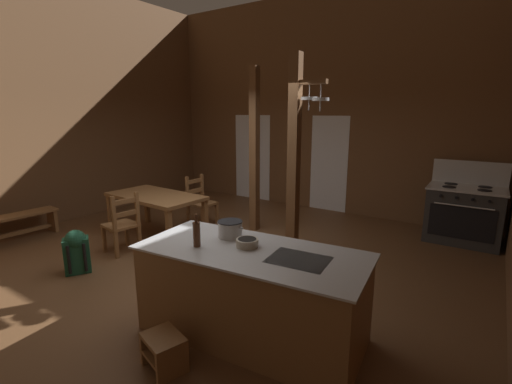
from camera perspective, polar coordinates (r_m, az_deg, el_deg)
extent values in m
cube|color=brown|center=(5.34, -8.86, -11.68)|extent=(8.10, 8.27, 0.10)
cube|color=brown|center=(8.07, 9.65, 13.47)|extent=(8.10, 0.14, 4.54)
cube|color=brown|center=(7.90, -30.26, 11.98)|extent=(0.14, 8.27, 4.54)
cube|color=white|center=(8.89, -0.58, 5.51)|extent=(1.00, 0.01, 2.05)
cube|color=white|center=(7.94, 11.50, 4.39)|extent=(0.84, 0.01, 2.05)
cube|color=brown|center=(3.57, -0.76, -15.91)|extent=(2.18, 1.10, 0.86)
cube|color=silver|center=(3.38, -0.79, -9.34)|extent=(2.24, 1.17, 0.02)
cube|color=black|center=(3.19, 6.78, -10.64)|extent=(0.56, 0.45, 0.00)
cube|color=black|center=(4.09, 2.32, -18.04)|extent=(1.99, 0.24, 0.10)
cube|color=#313131|center=(6.89, 30.10, -3.24)|extent=(1.11, 0.77, 0.90)
cube|color=black|center=(6.53, 29.84, -4.30)|extent=(0.94, 0.02, 0.52)
cylinder|color=silver|center=(6.44, 30.10, -1.97)|extent=(0.83, 0.03, 0.02)
cube|color=silver|center=(6.79, 30.53, 0.54)|extent=(1.15, 0.81, 0.03)
cube|color=silver|center=(7.12, 30.89, 2.66)|extent=(1.14, 0.05, 0.40)
cylinder|color=black|center=(6.64, 32.59, 0.22)|extent=(0.20, 0.20, 0.01)
cylinder|color=black|center=(6.65, 28.36, 0.74)|extent=(0.20, 0.20, 0.01)
cylinder|color=black|center=(6.93, 32.65, 0.67)|extent=(0.20, 0.20, 0.01)
cylinder|color=black|center=(6.95, 28.60, 1.17)|extent=(0.20, 0.20, 0.01)
cylinder|color=black|center=(6.41, 33.15, -1.27)|extent=(0.04, 0.03, 0.04)
cylinder|color=black|center=(6.42, 31.20, -1.03)|extent=(0.04, 0.03, 0.04)
cylinder|color=black|center=(6.42, 29.25, -0.80)|extent=(0.04, 0.03, 0.04)
cylinder|color=black|center=(6.44, 27.31, -0.56)|extent=(0.04, 0.03, 0.04)
cube|color=brown|center=(4.96, 6.02, 4.59)|extent=(0.14, 0.14, 2.89)
cube|color=brown|center=(4.85, 8.34, 16.91)|extent=(0.51, 0.09, 0.06)
cylinder|color=silver|center=(4.83, 8.48, 15.82)|extent=(0.01, 0.01, 0.18)
cylinder|color=silver|center=(4.83, 8.43, 14.49)|extent=(0.22, 0.22, 0.04)
cylinder|color=silver|center=(4.83, 8.40, 13.54)|extent=(0.02, 0.02, 0.14)
cylinder|color=silver|center=(4.77, 10.27, 15.73)|extent=(0.01, 0.01, 0.20)
cylinder|color=silver|center=(4.76, 10.21, 14.31)|extent=(0.22, 0.22, 0.04)
cylinder|color=silver|center=(4.76, 10.17, 13.35)|extent=(0.02, 0.02, 0.14)
cube|color=brown|center=(6.39, -0.25, 6.47)|extent=(0.14, 0.14, 2.89)
cube|color=brown|center=(3.34, -14.56, -21.59)|extent=(0.43, 0.37, 0.04)
cube|color=brown|center=(3.55, -15.59, -22.34)|extent=(0.12, 0.28, 0.26)
cube|color=brown|center=(3.31, -13.10, -25.09)|extent=(0.12, 0.28, 0.26)
cube|color=brown|center=(3.42, -14.41, -23.63)|extent=(0.39, 0.36, 0.03)
cube|color=brown|center=(6.41, -15.68, -0.66)|extent=(1.74, 0.98, 0.06)
cube|color=brown|center=(7.34, -16.93, -2.04)|extent=(0.08, 0.08, 0.68)
cube|color=brown|center=(6.18, -8.08, -4.35)|extent=(0.08, 0.08, 0.68)
cube|color=brown|center=(6.92, -22.09, -3.31)|extent=(0.08, 0.08, 0.68)
cube|color=brown|center=(5.68, -13.62, -6.14)|extent=(0.08, 0.08, 0.68)
cube|color=brown|center=(6.89, -8.54, -1.80)|extent=(0.47, 0.47, 0.04)
cube|color=brown|center=(6.95, -6.26, -3.53)|extent=(0.05, 0.05, 0.41)
cube|color=brown|center=(6.69, -8.51, -4.24)|extent=(0.05, 0.05, 0.41)
cube|color=brown|center=(7.14, -8.52, -0.91)|extent=(0.05, 0.05, 0.95)
cube|color=brown|center=(6.89, -10.79, -1.50)|extent=(0.05, 0.05, 0.95)
cube|color=brown|center=(6.94, -9.74, 1.73)|extent=(0.06, 0.38, 0.07)
cube|color=brown|center=(6.97, -9.69, 0.19)|extent=(0.06, 0.38, 0.07)
cube|color=brown|center=(5.91, -20.71, -4.95)|extent=(0.49, 0.49, 0.04)
cube|color=brown|center=(6.07, -22.98, -6.94)|extent=(0.06, 0.06, 0.41)
cube|color=brown|center=(6.23, -19.83, -6.18)|extent=(0.06, 0.06, 0.41)
cube|color=brown|center=(5.66, -21.53, -5.33)|extent=(0.06, 0.06, 0.95)
cube|color=brown|center=(5.83, -18.22, -4.55)|extent=(0.06, 0.06, 0.95)
cube|color=brown|center=(5.64, -20.13, -1.40)|extent=(0.09, 0.38, 0.07)
cube|color=brown|center=(5.69, -19.98, -3.26)|extent=(0.09, 0.38, 0.07)
cube|color=brown|center=(7.28, -33.90, -3.17)|extent=(0.42, 1.28, 0.04)
cube|color=brown|center=(7.53, -29.63, -3.93)|extent=(0.31, 0.07, 0.40)
cube|color=brown|center=(7.36, -33.61, -5.42)|extent=(0.11, 1.06, 0.06)
cube|color=#1E5138|center=(5.48, -26.56, -8.99)|extent=(0.35, 0.39, 0.48)
cube|color=#1E5138|center=(5.63, -26.47, -9.21)|extent=(0.17, 0.22, 0.17)
cylinder|color=black|center=(5.37, -27.62, -9.55)|extent=(0.05, 0.05, 0.38)
cylinder|color=black|center=(5.36, -25.55, -9.37)|extent=(0.05, 0.05, 0.38)
sphere|color=#1E5138|center=(5.41, -26.80, -6.82)|extent=(0.37, 0.37, 0.27)
cylinder|color=silver|center=(3.69, -4.13, -5.94)|extent=(0.25, 0.25, 0.16)
cylinder|color=black|center=(3.67, -4.15, -4.69)|extent=(0.25, 0.25, 0.01)
cylinder|color=silver|center=(3.76, -5.80, -4.97)|extent=(0.05, 0.02, 0.02)
cylinder|color=silver|center=(3.60, -2.40, -5.73)|extent=(0.05, 0.02, 0.02)
cylinder|color=#B2A893|center=(3.45, -1.42, -8.06)|extent=(0.21, 0.21, 0.08)
cylinder|color=black|center=(3.43, -1.42, -7.46)|extent=(0.18, 0.18, 0.00)
cylinder|color=#56331E|center=(3.47, -9.42, -6.66)|extent=(0.07, 0.07, 0.24)
cylinder|color=#56331E|center=(3.42, -9.52, -4.13)|extent=(0.03, 0.03, 0.08)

